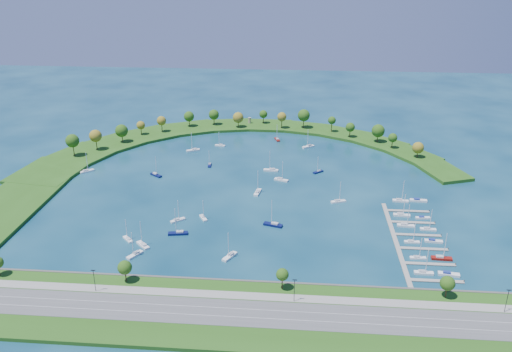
# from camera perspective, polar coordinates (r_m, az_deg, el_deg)

# --- Properties ---
(ground) EXTENTS (700.00, 700.00, 0.00)m
(ground) POSITION_cam_1_polar(r_m,az_deg,el_deg) (313.51, -0.99, -1.00)
(ground) COLOR #082D45
(ground) RESTS_ON ground
(south_shoreline) EXTENTS (420.00, 43.10, 11.60)m
(south_shoreline) POSITION_cam_1_polar(r_m,az_deg,el_deg) (207.33, -4.45, -14.51)
(south_shoreline) COLOR #255015
(south_shoreline) RESTS_ON ground
(breakwater) EXTENTS (286.74, 247.64, 2.00)m
(breakwater) POSITION_cam_1_polar(r_m,az_deg,el_deg) (364.80, -7.49, 2.47)
(breakwater) COLOR #255015
(breakwater) RESTS_ON ground
(breakwater_trees) EXTENTS (239.60, 93.89, 15.33)m
(breakwater_trees) POSITION_cam_1_polar(r_m,az_deg,el_deg) (389.72, -2.15, 5.51)
(breakwater_trees) COLOR #382314
(breakwater_trees) RESTS_ON breakwater
(harbor_tower) EXTENTS (2.60, 2.60, 4.68)m
(harbor_tower) POSITION_cam_1_polar(r_m,az_deg,el_deg) (425.12, -0.71, 6.10)
(harbor_tower) COLOR gray
(harbor_tower) RESTS_ON breakwater
(dock_system) EXTENTS (24.28, 82.00, 1.60)m
(dock_system) POSITION_cam_1_polar(r_m,az_deg,el_deg) (263.41, 16.56, -6.85)
(dock_system) COLOR gray
(dock_system) RESTS_ON ground
(moored_boat_0) EXTENTS (6.50, 6.78, 10.79)m
(moored_boat_0) POSITION_cam_1_polar(r_m,az_deg,el_deg) (261.25, -13.81, -6.66)
(moored_boat_0) COLOR white
(moored_boat_0) RESTS_ON ground
(moored_boat_1) EXTENTS (7.59, 6.87, 11.79)m
(moored_boat_1) POSITION_cam_1_polar(r_m,az_deg,el_deg) (274.18, -8.54, -4.73)
(moored_boat_1) COLOR white
(moored_boat_1) RESTS_ON ground
(moored_boat_2) EXTENTS (8.37, 7.71, 13.09)m
(moored_boat_2) POSITION_cam_1_polar(r_m,az_deg,el_deg) (349.07, -17.99, 0.55)
(moored_boat_2) COLOR white
(moored_boat_2) RESTS_ON ground
(moored_boat_3) EXTENTS (5.45, 7.48, 10.91)m
(moored_boat_3) POSITION_cam_1_polar(r_m,az_deg,el_deg) (274.94, -5.78, -4.51)
(moored_boat_3) COLOR white
(moored_boat_3) RESTS_ON ground
(moored_boat_4) EXTENTS (9.53, 6.60, 13.76)m
(moored_boat_4) POSITION_cam_1_polar(r_m,az_deg,el_deg) (371.26, -6.87, 2.86)
(moored_boat_4) COLOR white
(moored_boat_4) RESTS_ON ground
(moored_boat_5) EXTENTS (6.51, 8.49, 12.51)m
(moored_boat_5) POSITION_cam_1_polar(r_m,az_deg,el_deg) (247.76, -13.09, -8.30)
(moored_boat_5) COLOR white
(moored_boat_5) RESTS_ON ground
(moored_boat_6) EXTENTS (10.15, 5.44, 14.37)m
(moored_boat_6) POSITION_cam_1_polar(r_m,az_deg,el_deg) (266.71, 1.89, -5.28)
(moored_boat_6) COLOR #0A1144
(moored_boat_6) RESTS_ON ground
(moored_boat_7) EXTENTS (7.60, 3.17, 10.83)m
(moored_boat_7) POSITION_cam_1_polar(r_m,az_deg,el_deg) (379.35, -3.94, 3.40)
(moored_boat_7) COLOR white
(moored_boat_7) RESTS_ON ground
(moored_boat_8) EXTENTS (9.97, 4.27, 14.19)m
(moored_boat_8) POSITION_cam_1_polar(r_m,az_deg,el_deg) (261.60, -8.50, -6.14)
(moored_boat_8) COLOR #0A1144
(moored_boat_8) RESTS_ON ground
(moored_boat_9) EXTENTS (6.95, 6.38, 10.86)m
(moored_boat_9) POSITION_cam_1_polar(r_m,az_deg,el_deg) (333.69, 6.81, 0.52)
(moored_boat_9) COLOR #0A1144
(moored_boat_9) RESTS_ON ground
(moored_boat_10) EXTENTS (4.11, 9.70, 13.82)m
(moored_boat_10) POSITION_cam_1_polar(r_m,az_deg,el_deg) (302.21, 0.17, -1.74)
(moored_boat_10) COLOR white
(moored_boat_10) RESTS_ON ground
(moored_boat_11) EXTENTS (9.12, 5.44, 12.96)m
(moored_boat_11) POSITION_cam_1_polar(r_m,az_deg,el_deg) (319.63, 2.76, -0.36)
(moored_boat_11) COLOR white
(moored_boat_11) RESTS_ON ground
(moored_boat_12) EXTENTS (7.88, 7.95, 12.86)m
(moored_boat_12) POSITION_cam_1_polar(r_m,az_deg,el_deg) (254.49, -12.24, -7.33)
(moored_boat_12) COLOR white
(moored_boat_12) RESTS_ON ground
(moored_boat_13) EXTENTS (2.83, 7.47, 10.72)m
(moored_boat_13) POSITION_cam_1_polar(r_m,az_deg,el_deg) (343.60, -5.09, 1.26)
(moored_boat_13) COLOR #0A1144
(moored_boat_13) RESTS_ON ground
(moored_boat_14) EXTENTS (4.88, 8.33, 11.82)m
(moored_boat_14) POSITION_cam_1_polar(r_m,az_deg,el_deg) (391.38, 2.33, 4.06)
(moored_boat_14) COLOR maroon
(moored_boat_14) RESTS_ON ground
(moored_boat_15) EXTENTS (9.53, 3.25, 13.79)m
(moored_boat_15) POSITION_cam_1_polar(r_m,az_deg,el_deg) (333.81, 1.65, 0.70)
(moored_boat_15) COLOR white
(moored_boat_15) RESTS_ON ground
(moored_boat_16) EXTENTS (9.05, 7.42, 13.58)m
(moored_boat_16) POSITION_cam_1_polar(r_m,az_deg,el_deg) (377.73, 5.75, 3.27)
(moored_boat_16) COLOR white
(moored_boat_16) RESTS_ON ground
(moored_boat_17) EXTENTS (8.76, 5.22, 12.46)m
(moored_boat_17) POSITION_cam_1_polar(r_m,az_deg,el_deg) (294.84, 8.97, -2.70)
(moored_boat_17) COLOR white
(moored_boat_17) RESTS_ON ground
(moored_boat_18) EXTENTS (6.45, 9.01, 13.08)m
(moored_boat_18) POSITION_cam_1_polar(r_m,az_deg,el_deg) (240.54, -2.88, -8.68)
(moored_boat_18) COLOR white
(moored_boat_18) RESTS_ON ground
(moored_boat_19) EXTENTS (8.57, 7.42, 13.09)m
(moored_boat_19) POSITION_cam_1_polar(r_m,az_deg,el_deg) (332.23, -10.87, 0.16)
(moored_boat_19) COLOR #0A1144
(moored_boat_19) RESTS_ON ground
(docked_boat_0) EXTENTS (8.25, 2.51, 12.05)m
(docked_boat_0) POSITION_cam_1_polar(r_m,az_deg,el_deg) (240.13, 17.84, -9.96)
(docked_boat_0) COLOR white
(docked_boat_0) RESTS_ON ground
(docked_boat_1) EXTENTS (9.19, 3.61, 1.83)m
(docked_boat_1) POSITION_cam_1_polar(r_m,az_deg,el_deg) (242.71, 20.28, -10.01)
(docked_boat_1) COLOR white
(docked_boat_1) RESTS_ON ground
(docked_boat_2) EXTENTS (7.32, 2.33, 10.64)m
(docked_boat_2) POSITION_cam_1_polar(r_m,az_deg,el_deg) (250.35, 17.27, -8.46)
(docked_boat_2) COLOR white
(docked_boat_2) RESTS_ON ground
(docked_boat_3) EXTENTS (9.31, 3.00, 13.53)m
(docked_boat_3) POSITION_cam_1_polar(r_m,az_deg,el_deg) (253.13, 19.59, -8.39)
(docked_boat_3) COLOR maroon
(docked_boat_3) RESTS_ON ground
(docked_boat_4) EXTENTS (7.29, 2.11, 10.69)m
(docked_boat_4) POSITION_cam_1_polar(r_m,az_deg,el_deg) (262.49, 16.66, -6.84)
(docked_boat_4) COLOR white
(docked_boat_4) RESTS_ON ground
(docked_boat_5) EXTENTS (8.63, 3.14, 1.72)m
(docked_boat_5) POSITION_cam_1_polar(r_m,az_deg,el_deg) (266.33, 18.80, -6.73)
(docked_boat_5) COLOR white
(docked_boat_5) RESTS_ON ground
(docked_boat_6) EXTENTS (8.81, 3.11, 12.70)m
(docked_boat_6) POSITION_cam_1_polar(r_m,az_deg,el_deg) (276.61, 16.02, -5.16)
(docked_boat_6) COLOR white
(docked_boat_6) RESTS_ON ground
(docked_boat_7) EXTENTS (7.94, 2.65, 11.49)m
(docked_boat_7) POSITION_cam_1_polar(r_m,az_deg,el_deg) (276.38, 18.27, -5.48)
(docked_boat_7) COLOR white
(docked_boat_7) RESTS_ON ground
(docked_boat_8) EXTENTS (8.91, 3.20, 12.84)m
(docked_boat_8) POSITION_cam_1_polar(r_m,az_deg,el_deg) (286.84, 15.61, -4.07)
(docked_boat_8) COLOR white
(docked_boat_8) RESTS_ON ground
(docked_boat_9) EXTENTS (7.68, 2.82, 1.53)m
(docked_boat_9) POSITION_cam_1_polar(r_m,az_deg,el_deg) (287.37, 17.73, -4.36)
(docked_boat_9) COLOR white
(docked_boat_9) RESTS_ON ground
(docked_boat_10) EXTENTS (8.89, 3.23, 12.79)m
(docked_boat_10) POSITION_cam_1_polar(r_m,az_deg,el_deg) (303.02, 15.50, -2.56)
(docked_boat_10) COLOR white
(docked_boat_10) RESTS_ON ground
(docked_boat_11) EXTENTS (9.46, 3.06, 1.91)m
(docked_boat_11) POSITION_cam_1_polar(r_m,az_deg,el_deg) (306.28, 17.28, -2.55)
(docked_boat_11) COLOR white
(docked_boat_11) RESTS_ON ground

